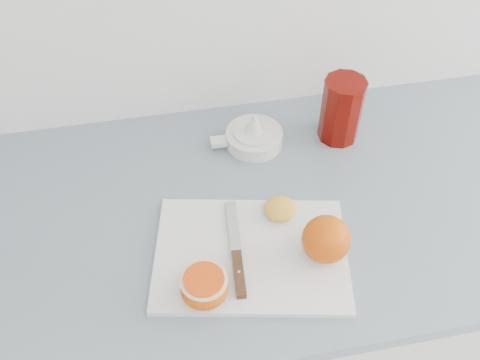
# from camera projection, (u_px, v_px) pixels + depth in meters

# --- Properties ---
(counter) EXTENTS (2.35, 0.64, 0.89)m
(counter) POSITION_uv_depth(u_px,v_px,m) (300.00, 306.00, 1.38)
(counter) COLOR silver
(counter) RESTS_ON ground
(cutting_board) EXTENTS (0.38, 0.31, 0.01)m
(cutting_board) POSITION_uv_depth(u_px,v_px,m) (251.00, 254.00, 0.95)
(cutting_board) COLOR white
(cutting_board) RESTS_ON counter
(whole_orange) EXTENTS (0.08, 0.08, 0.08)m
(whole_orange) POSITION_uv_depth(u_px,v_px,m) (326.00, 239.00, 0.91)
(whole_orange) COLOR red
(whole_orange) RESTS_ON cutting_board
(half_orange) EXTENTS (0.08, 0.08, 0.05)m
(half_orange) POSITION_uv_depth(u_px,v_px,m) (204.00, 287.00, 0.87)
(half_orange) COLOR red
(half_orange) RESTS_ON cutting_board
(squeezed_shell) EXTENTS (0.06, 0.06, 0.03)m
(squeezed_shell) POSITION_uv_depth(u_px,v_px,m) (280.00, 209.00, 1.00)
(squeezed_shell) COLOR gold
(squeezed_shell) RESTS_ON cutting_board
(paring_knife) EXTENTS (0.04, 0.21, 0.01)m
(paring_knife) POSITION_uv_depth(u_px,v_px,m) (238.00, 265.00, 0.92)
(paring_knife) COLOR #4D2F1A
(paring_knife) RESTS_ON cutting_board
(citrus_juicer) EXTENTS (0.16, 0.12, 0.08)m
(citrus_juicer) POSITION_uv_depth(u_px,v_px,m) (254.00, 135.00, 1.14)
(citrus_juicer) COLOR white
(citrus_juicer) RESTS_ON counter
(red_tumbler) EXTENTS (0.09, 0.09, 0.14)m
(red_tumbler) POSITION_uv_depth(u_px,v_px,m) (341.00, 112.00, 1.12)
(red_tumbler) COLOR #5D0600
(red_tumbler) RESTS_ON counter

